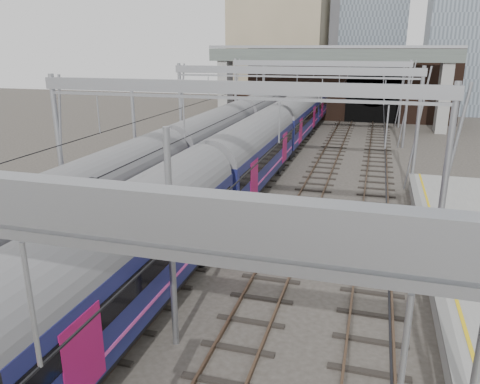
% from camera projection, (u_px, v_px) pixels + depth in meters
% --- Properties ---
extents(ground, '(160.00, 160.00, 0.00)m').
position_uv_depth(ground, '(148.00, 384.00, 13.21)').
color(ground, '#38332D').
rests_on(ground, ground).
extents(tracks, '(14.40, 80.00, 0.22)m').
position_uv_depth(tracks, '(267.00, 212.00, 26.96)').
color(tracks, '#4C3828').
rests_on(tracks, ground).
extents(overhead_line, '(16.80, 80.00, 8.00)m').
position_uv_depth(overhead_line, '(291.00, 87.00, 30.96)').
color(overhead_line, gray).
rests_on(overhead_line, ground).
extents(retaining_wall, '(28.00, 2.75, 9.00)m').
position_uv_depth(retaining_wall, '(344.00, 86.00, 59.16)').
color(retaining_wall, black).
rests_on(retaining_wall, ground).
extents(overbridge, '(28.00, 3.00, 9.25)m').
position_uv_depth(overbridge, '(330.00, 64.00, 53.22)').
color(overbridge, gray).
rests_on(overbridge, ground).
extents(train_main, '(2.79, 64.56, 4.81)m').
position_uv_depth(train_main, '(276.00, 133.00, 37.51)').
color(train_main, black).
rests_on(train_main, ground).
extents(train_second, '(2.67, 61.76, 4.64)m').
position_uv_depth(train_second, '(242.00, 124.00, 42.17)').
color(train_second, black).
rests_on(train_second, ground).
extents(signal_near_left, '(0.39, 0.47, 5.07)m').
position_uv_depth(signal_near_left, '(100.00, 231.00, 15.72)').
color(signal_near_left, black).
rests_on(signal_near_left, ground).
extents(equip_cover_b, '(0.88, 0.64, 0.10)m').
position_uv_depth(equip_cover_b, '(251.00, 255.00, 21.26)').
color(equip_cover_b, '#1634A9').
rests_on(equip_cover_b, ground).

